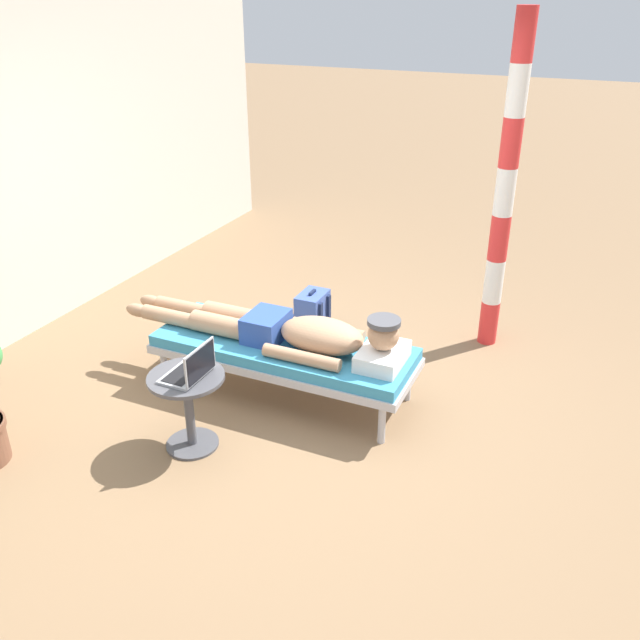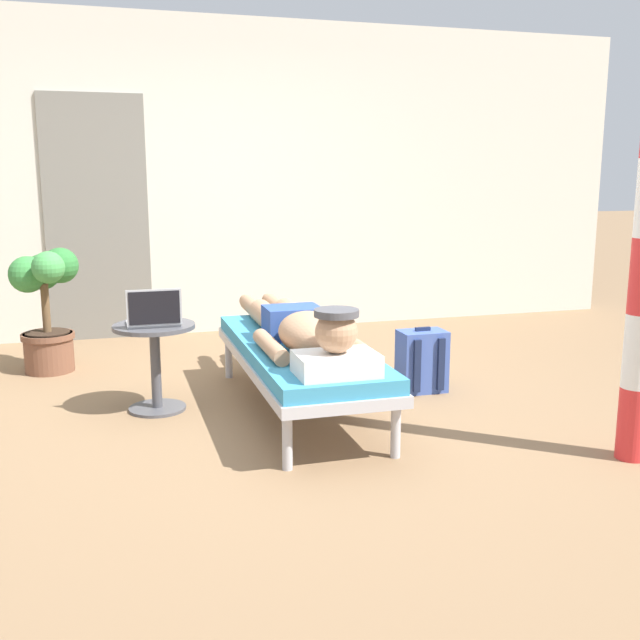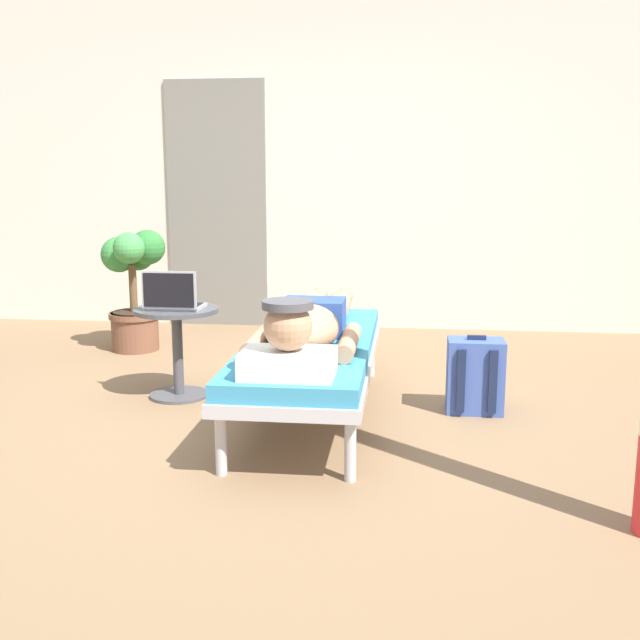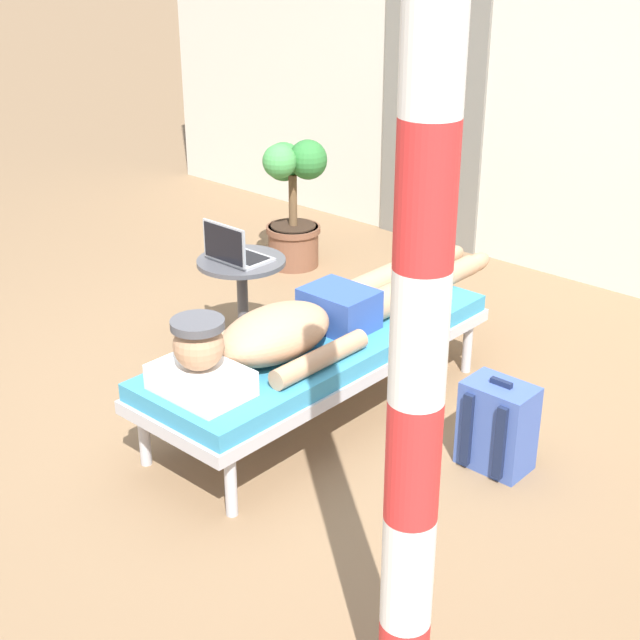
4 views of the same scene
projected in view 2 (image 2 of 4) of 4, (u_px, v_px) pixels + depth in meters
The scene contains 9 objects.
ground_plane at pixel (263, 422), 4.20m from camera, with size 40.00×40.00×0.00m, color #846647.
house_wall_back at pixel (226, 178), 6.49m from camera, with size 7.60×0.20×2.70m, color beige.
house_door_panel at pixel (97, 219), 6.15m from camera, with size 0.84×0.03×2.04m, color slate.
lounge_chair at pixel (298, 355), 4.33m from camera, with size 0.65×1.89×0.42m.
person_reclining at pixel (301, 328), 4.24m from camera, with size 0.53×2.17×0.33m.
side_table at pixel (155, 352), 4.35m from camera, with size 0.48×0.48×0.52m.
laptop at pixel (154, 316), 4.26m from camera, with size 0.31×0.24×0.23m.
backpack at pixel (422, 361), 4.77m from camera, with size 0.30×0.26×0.42m.
potted_plant at pixel (46, 301), 5.20m from camera, with size 0.48×0.58×0.88m.
Camera 2 is at (-0.82, -3.94, 1.39)m, focal length 41.35 mm.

